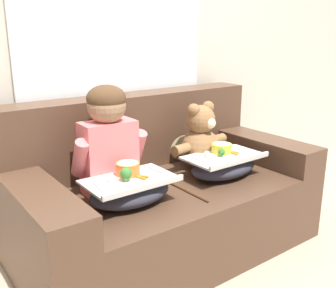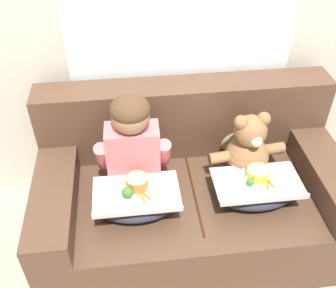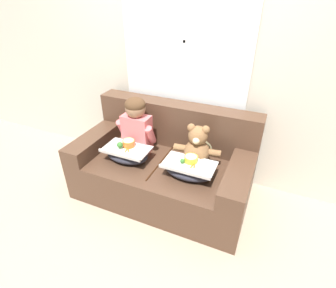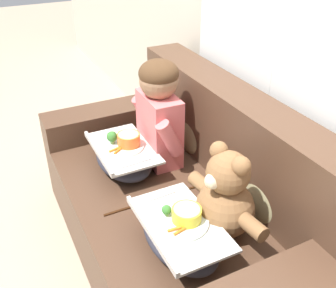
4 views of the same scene
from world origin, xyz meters
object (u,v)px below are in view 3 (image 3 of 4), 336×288
Objects in this scene: couch at (166,165)px; teddy_bear at (197,148)px; throw_pillow_behind_teddy at (204,140)px; lap_tray_teddy at (189,169)px; lap_tray_child at (127,153)px; child_figure at (136,122)px; throw_pillow_behind_child at (147,128)px.

couch is 3.80× the size of teddy_bear.
throw_pillow_behind_teddy is 0.70× the size of lap_tray_teddy.
child_figure is at bearing 90.00° from lap_tray_child.
child_figure is 1.24× the size of lap_tray_teddy.
throw_pillow_behind_child is (-0.33, 0.22, 0.26)m from couch.
throw_pillow_behind_child is 0.65m from throw_pillow_behind_teddy.
throw_pillow_behind_child is at bearing 161.28° from teddy_bear.
couch is at bearing 32.24° from lap_tray_child.
throw_pillow_behind_teddy is (0.65, 0.00, 0.00)m from throw_pillow_behind_child.
throw_pillow_behind_child is 0.74× the size of teddy_bear.
child_figure is at bearing 161.75° from lap_tray_teddy.
couch is 3.71× the size of lap_tray_teddy.
teddy_bear is 0.69m from lap_tray_child.
child_figure is 0.67m from teddy_bear.
lap_tray_teddy is (0.32, -0.21, 0.18)m from couch.
teddy_bear reaches higher than lap_tray_teddy.
throw_pillow_behind_child is at bearing 90.00° from lap_tray_child.
lap_tray_teddy is at bearing -32.27° from couch.
teddy_bear is 0.98× the size of lap_tray_teddy.
throw_pillow_behind_teddy is 0.73× the size of lap_tray_child.
throw_pillow_behind_teddy is at bearing 0.00° from throw_pillow_behind_child.
child_figure is 1.28× the size of lap_tray_child.
child_figure is (-0.00, -0.22, 0.16)m from throw_pillow_behind_child.
lap_tray_teddy is (0.65, -0.43, -0.08)m from throw_pillow_behind_child.
lap_tray_child is at bearing -90.00° from child_figure.
lap_tray_child is at bearing -162.16° from teddy_bear.
lap_tray_child is (-0.33, -0.21, 0.18)m from couch.
teddy_bear is (0.33, 0.00, 0.29)m from couch.
child_figure reaches higher than lap_tray_child.
throw_pillow_behind_teddy reaches higher than lap_tray_child.
couch reaches higher than lap_tray_teddy.
throw_pillow_behind_child reaches higher than throw_pillow_behind_teddy.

